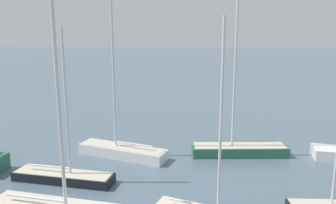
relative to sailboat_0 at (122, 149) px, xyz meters
The scene contains 3 objects.
sailboat_0 is the anchor object (origin of this frame).
sailboat_2 8.94m from the sailboat_0, ahead, with size 7.37×2.63×13.14m.
sailboat_5 5.26m from the sailboat_0, 118.84° to the right, with size 6.55×2.02×9.48m.
Camera 1 is at (3.54, -12.43, 8.81)m, focal length 33.91 mm.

